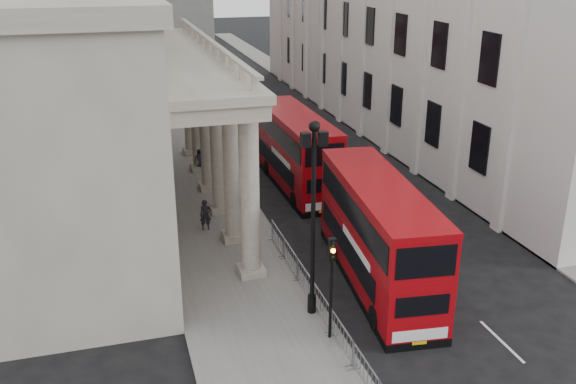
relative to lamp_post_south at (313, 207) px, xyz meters
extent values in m
plane|color=black|center=(0.60, -4.00, -4.91)|extent=(260.00, 260.00, 0.00)
cube|color=slate|center=(-2.40, 26.00, -4.85)|extent=(6.00, 140.00, 0.12)
cube|color=slate|center=(14.10, 26.00, -4.85)|extent=(3.00, 140.00, 0.12)
cube|color=slate|center=(0.55, 26.00, -4.84)|extent=(0.20, 140.00, 0.14)
cube|color=gray|center=(-9.90, 14.00, 1.09)|extent=(9.00, 28.00, 12.00)
cube|color=#60605E|center=(6.60, 88.00, -0.91)|extent=(8.00, 8.00, 8.00)
cylinder|color=black|center=(0.00, 0.00, -4.39)|extent=(0.36, 0.36, 0.80)
cylinder|color=black|center=(0.00, 0.00, -0.79)|extent=(0.18, 0.18, 8.00)
sphere|color=black|center=(0.00, 0.00, 3.31)|extent=(0.44, 0.44, 0.44)
cube|color=black|center=(0.35, 0.00, 2.81)|extent=(0.35, 0.35, 0.55)
cube|color=black|center=(-0.35, 0.00, 2.81)|extent=(0.35, 0.35, 0.55)
cylinder|color=black|center=(0.00, 16.00, -4.39)|extent=(0.36, 0.36, 0.80)
cylinder|color=black|center=(0.00, 16.00, -0.79)|extent=(0.18, 0.18, 8.00)
sphere|color=black|center=(0.00, 16.00, 3.31)|extent=(0.44, 0.44, 0.44)
cube|color=black|center=(0.35, 16.00, 2.81)|extent=(0.35, 0.35, 0.55)
cube|color=black|center=(-0.35, 16.00, 2.81)|extent=(0.35, 0.35, 0.55)
cylinder|color=black|center=(0.00, 32.00, -4.39)|extent=(0.36, 0.36, 0.80)
cylinder|color=black|center=(0.00, 32.00, -0.79)|extent=(0.18, 0.18, 8.00)
sphere|color=black|center=(0.00, 32.00, 3.31)|extent=(0.44, 0.44, 0.44)
cube|color=black|center=(0.35, 32.00, 2.81)|extent=(0.35, 0.35, 0.55)
cube|color=black|center=(-0.35, 32.00, 2.81)|extent=(0.35, 0.35, 0.55)
cylinder|color=black|center=(0.10, -2.00, -3.09)|extent=(0.12, 0.12, 3.40)
cube|color=black|center=(0.10, -2.00, -0.94)|extent=(0.28, 0.22, 0.90)
sphere|color=black|center=(0.10, -2.13, -0.64)|extent=(0.18, 0.18, 0.18)
sphere|color=orange|center=(0.10, -2.13, -0.94)|extent=(0.18, 0.18, 0.18)
sphere|color=black|center=(0.10, -2.13, -1.24)|extent=(0.18, 0.18, 0.18)
cube|color=gray|center=(0.25, -5.30, -4.24)|extent=(0.50, 2.30, 1.10)
cube|color=gray|center=(0.25, -2.95, -4.24)|extent=(0.50, 2.30, 1.10)
cube|color=gray|center=(0.25, -0.60, -4.24)|extent=(0.50, 2.30, 1.10)
cube|color=gray|center=(0.25, 1.75, -4.24)|extent=(0.50, 2.30, 1.10)
cube|color=gray|center=(0.25, 4.10, -4.24)|extent=(0.50, 2.30, 1.10)
cube|color=gray|center=(0.25, 6.45, -4.24)|extent=(0.50, 2.30, 1.10)
cube|color=#9E070D|center=(3.75, 1.91, -3.47)|extent=(3.81, 11.40, 2.13)
cube|color=#9E070D|center=(3.75, 1.91, -1.26)|extent=(3.81, 11.40, 1.86)
cube|color=#9E070D|center=(3.75, 1.91, -0.20)|extent=(3.86, 11.45, 0.27)
cube|color=black|center=(3.75, 1.91, -4.72)|extent=(3.83, 11.40, 0.37)
cube|color=black|center=(3.75, 1.91, -3.21)|extent=(3.65, 9.29, 1.07)
cube|color=black|center=(3.75, 1.91, -1.16)|extent=(3.81, 10.77, 1.17)
cube|color=white|center=(3.17, -3.64, -4.22)|extent=(2.23, 0.30, 0.48)
cube|color=yellow|center=(3.17, -3.65, -4.57)|extent=(0.59, 0.10, 0.14)
cylinder|color=black|center=(2.15, -1.83, -4.38)|extent=(0.45, 1.09, 1.07)
cylinder|color=black|center=(4.54, -2.08, -4.38)|extent=(0.45, 1.09, 1.07)
cylinder|color=black|center=(2.83, 4.63, -4.38)|extent=(0.45, 1.09, 1.07)
cylinder|color=black|center=(5.22, 4.38, -4.38)|extent=(0.45, 1.09, 1.07)
cube|color=#9F070D|center=(3.90, 15.41, -3.50)|extent=(2.71, 11.03, 2.10)
cube|color=#9F070D|center=(3.90, 15.41, -1.32)|extent=(2.71, 11.03, 1.83)
cube|color=#9F070D|center=(3.90, 15.41, -0.27)|extent=(2.75, 11.07, 0.26)
cube|color=black|center=(3.90, 15.41, -4.73)|extent=(2.73, 11.03, 0.37)
cube|color=black|center=(3.90, 15.41, -3.23)|extent=(2.75, 8.93, 1.05)
cube|color=black|center=(3.90, 15.41, -1.22)|extent=(2.77, 10.40, 1.15)
cube|color=white|center=(3.95, 9.92, -4.23)|extent=(2.20, 0.08, 0.47)
cube|color=yellow|center=(3.95, 9.91, -4.58)|extent=(0.58, 0.05, 0.14)
cylinder|color=black|center=(2.75, 11.58, -4.39)|extent=(0.34, 1.05, 1.05)
cylinder|color=black|center=(5.12, 11.59, -4.39)|extent=(0.34, 1.05, 1.05)
cylinder|color=black|center=(2.70, 17.97, -4.39)|extent=(0.34, 1.05, 1.05)
cylinder|color=black|center=(5.07, 17.99, -4.39)|extent=(0.34, 1.05, 1.05)
imported|color=black|center=(-2.92, 9.74, -3.94)|extent=(0.63, 0.42, 1.71)
imported|color=#282320|center=(-4.27, 16.81, -3.88)|extent=(1.01, 0.86, 1.83)
imported|color=black|center=(-1.71, 19.66, -3.97)|extent=(0.80, 0.52, 1.64)
camera|label=1|loc=(-7.50, -22.43, 9.61)|focal=40.00mm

